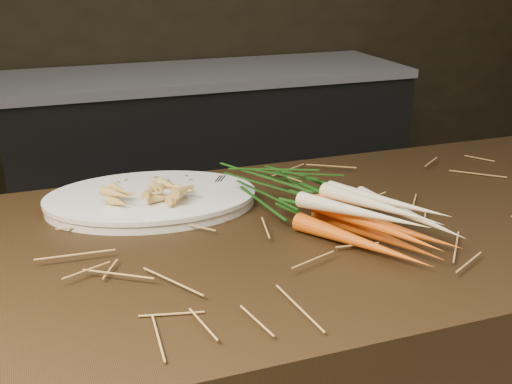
% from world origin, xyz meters
% --- Properties ---
extents(back_counter, '(1.82, 0.62, 0.84)m').
position_xyz_m(back_counter, '(0.30, 2.18, 0.42)').
color(back_counter, black).
rests_on(back_counter, ground).
extents(straw_bedding, '(1.40, 0.60, 0.02)m').
position_xyz_m(straw_bedding, '(0.00, 0.30, 0.91)').
color(straw_bedding, '#A0773C').
rests_on(straw_bedding, main_counter).
extents(root_veg_bunch, '(0.32, 0.47, 0.09)m').
position_xyz_m(root_veg_bunch, '(-0.03, 0.32, 0.94)').
color(root_veg_bunch, '#C73B02').
rests_on(root_veg_bunch, main_counter).
extents(serving_platter, '(0.42, 0.32, 0.02)m').
position_xyz_m(serving_platter, '(-0.29, 0.49, 0.91)').
color(serving_platter, white).
rests_on(serving_platter, main_counter).
extents(roasted_veg_heap, '(0.21, 0.17, 0.04)m').
position_xyz_m(roasted_veg_heap, '(-0.29, 0.49, 0.94)').
color(roasted_veg_heap, '#AD813E').
rests_on(roasted_veg_heap, serving_platter).
extents(serving_fork, '(0.09, 0.13, 0.00)m').
position_xyz_m(serving_fork, '(-0.15, 0.45, 0.92)').
color(serving_fork, silver).
rests_on(serving_fork, serving_platter).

